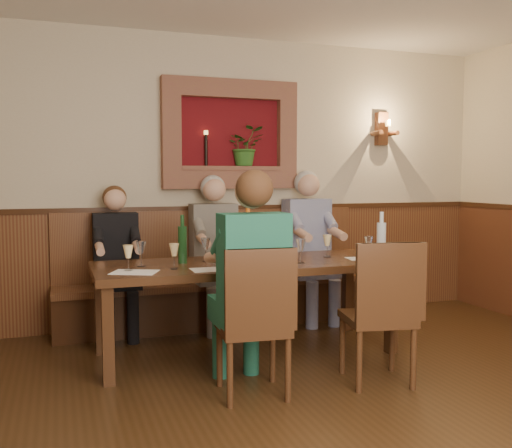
{
  "coord_description": "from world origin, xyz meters",
  "views": [
    {
      "loc": [
        -1.42,
        -2.46,
        1.43
      ],
      "look_at": [
        0.1,
        1.9,
        1.05
      ],
      "focal_mm": 40.0,
      "sensor_mm": 36.0,
      "label": 1
    }
  ],
  "objects_px": {
    "bench": "(216,292)",
    "water_bottle": "(381,240)",
    "person_bench_mid": "(216,265)",
    "person_bench_left": "(117,275)",
    "person_bench_right": "(310,258)",
    "person_chair_front": "(249,300)",
    "chair_near_right": "(378,341)",
    "spittoon_bucket": "(231,251)",
    "wine_bottle_green_a": "(248,239)",
    "wine_bottle_green_b": "(183,243)",
    "chair_near_left": "(253,352)",
    "dining_table": "(246,271)"
  },
  "relations": [
    {
      "from": "chair_near_left",
      "to": "wine_bottle_green_a",
      "type": "relative_size",
      "value": 2.23
    },
    {
      "from": "chair_near_left",
      "to": "person_chair_front",
      "type": "bearing_deg",
      "value": 94.38
    },
    {
      "from": "person_bench_left",
      "to": "wine_bottle_green_b",
      "type": "xyz_separation_m",
      "value": [
        0.44,
        -0.72,
        0.35
      ]
    },
    {
      "from": "wine_bottle_green_b",
      "to": "person_bench_mid",
      "type": "bearing_deg",
      "value": 56.87
    },
    {
      "from": "person_bench_mid",
      "to": "spittoon_bucket",
      "type": "relative_size",
      "value": 6.33
    },
    {
      "from": "spittoon_bucket",
      "to": "water_bottle",
      "type": "distance_m",
      "value": 1.25
    },
    {
      "from": "wine_bottle_green_b",
      "to": "water_bottle",
      "type": "bearing_deg",
      "value": -14.28
    },
    {
      "from": "wine_bottle_green_a",
      "to": "wine_bottle_green_b",
      "type": "distance_m",
      "value": 0.52
    },
    {
      "from": "chair_near_left",
      "to": "dining_table",
      "type": "bearing_deg",
      "value": 80.33
    },
    {
      "from": "person_chair_front",
      "to": "spittoon_bucket",
      "type": "xyz_separation_m",
      "value": [
        0.06,
        0.63,
        0.25
      ]
    },
    {
      "from": "dining_table",
      "to": "wine_bottle_green_a",
      "type": "bearing_deg",
      "value": 20.44
    },
    {
      "from": "person_chair_front",
      "to": "spittoon_bucket",
      "type": "bearing_deg",
      "value": 84.3
    },
    {
      "from": "wine_bottle_green_b",
      "to": "person_chair_front",
      "type": "bearing_deg",
      "value": -73.85
    },
    {
      "from": "person_bench_right",
      "to": "person_chair_front",
      "type": "xyz_separation_m",
      "value": [
        -1.18,
        -1.61,
        -0.01
      ]
    },
    {
      "from": "person_bench_left",
      "to": "spittoon_bucket",
      "type": "relative_size",
      "value": 5.92
    },
    {
      "from": "person_bench_mid",
      "to": "person_bench_right",
      "type": "distance_m",
      "value": 0.97
    },
    {
      "from": "person_chair_front",
      "to": "spittoon_bucket",
      "type": "distance_m",
      "value": 0.68
    },
    {
      "from": "chair_near_left",
      "to": "water_bottle",
      "type": "bearing_deg",
      "value": 29.73
    },
    {
      "from": "dining_table",
      "to": "wine_bottle_green_b",
      "type": "relative_size",
      "value": 6.26
    },
    {
      "from": "dining_table",
      "to": "spittoon_bucket",
      "type": "bearing_deg",
      "value": -139.33
    },
    {
      "from": "chair_near_left",
      "to": "person_bench_right",
      "type": "xyz_separation_m",
      "value": [
        1.18,
        1.7,
        0.34
      ]
    },
    {
      "from": "chair_near_left",
      "to": "chair_near_right",
      "type": "height_order",
      "value": "chair_near_right"
    },
    {
      "from": "person_bench_left",
      "to": "water_bottle",
      "type": "bearing_deg",
      "value": -29.17
    },
    {
      "from": "chair_near_right",
      "to": "wine_bottle_green_b",
      "type": "distance_m",
      "value": 1.67
    },
    {
      "from": "person_bench_mid",
      "to": "person_bench_left",
      "type": "bearing_deg",
      "value": 179.8
    },
    {
      "from": "dining_table",
      "to": "person_bench_mid",
      "type": "relative_size",
      "value": 1.65
    },
    {
      "from": "person_bench_mid",
      "to": "water_bottle",
      "type": "height_order",
      "value": "person_bench_mid"
    },
    {
      "from": "dining_table",
      "to": "spittoon_bucket",
      "type": "relative_size",
      "value": 10.47
    },
    {
      "from": "person_bench_left",
      "to": "person_bench_right",
      "type": "xyz_separation_m",
      "value": [
        1.88,
        -0.0,
        0.07
      ]
    },
    {
      "from": "person_bench_right",
      "to": "wine_bottle_green_b",
      "type": "relative_size",
      "value": 3.91
    },
    {
      "from": "person_bench_left",
      "to": "wine_bottle_green_a",
      "type": "distance_m",
      "value": 1.32
    },
    {
      "from": "person_bench_left",
      "to": "person_bench_right",
      "type": "height_order",
      "value": "person_bench_right"
    },
    {
      "from": "person_bench_left",
      "to": "person_chair_front",
      "type": "xyz_separation_m",
      "value": [
        0.7,
        -1.62,
        0.06
      ]
    },
    {
      "from": "person_bench_right",
      "to": "spittoon_bucket",
      "type": "bearing_deg",
      "value": -138.69
    },
    {
      "from": "person_chair_front",
      "to": "wine_bottle_green_b",
      "type": "xyz_separation_m",
      "value": [
        -0.26,
        0.89,
        0.29
      ]
    },
    {
      "from": "person_bench_right",
      "to": "wine_bottle_green_a",
      "type": "height_order",
      "value": "person_bench_right"
    },
    {
      "from": "chair_near_right",
      "to": "person_bench_mid",
      "type": "relative_size",
      "value": 0.69
    },
    {
      "from": "chair_near_left",
      "to": "person_chair_front",
      "type": "height_order",
      "value": "person_chair_front"
    },
    {
      "from": "bench",
      "to": "water_bottle",
      "type": "distance_m",
      "value": 1.73
    },
    {
      "from": "spittoon_bucket",
      "to": "water_bottle",
      "type": "relative_size",
      "value": 0.57
    },
    {
      "from": "dining_table",
      "to": "person_bench_left",
      "type": "distance_m",
      "value": 1.26
    },
    {
      "from": "spittoon_bucket",
      "to": "water_bottle",
      "type": "bearing_deg",
      "value": -6.07
    },
    {
      "from": "person_bench_left",
      "to": "spittoon_bucket",
      "type": "bearing_deg",
      "value": -52.27
    },
    {
      "from": "chair_near_right",
      "to": "dining_table",
      "type": "bearing_deg",
      "value": 136.36
    },
    {
      "from": "spittoon_bucket",
      "to": "wine_bottle_green_a",
      "type": "bearing_deg",
      "value": 39.29
    },
    {
      "from": "person_bench_left",
      "to": "spittoon_bucket",
      "type": "distance_m",
      "value": 1.29
    },
    {
      "from": "chair_near_right",
      "to": "wine_bottle_green_a",
      "type": "distance_m",
      "value": 1.3
    },
    {
      "from": "dining_table",
      "to": "bench",
      "type": "xyz_separation_m",
      "value": [
        0.0,
        0.94,
        -0.35
      ]
    },
    {
      "from": "person_bench_left",
      "to": "person_bench_mid",
      "type": "relative_size",
      "value": 0.93
    },
    {
      "from": "bench",
      "to": "spittoon_bucket",
      "type": "xyz_separation_m",
      "value": [
        -0.17,
        -1.09,
        0.54
      ]
    }
  ]
}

